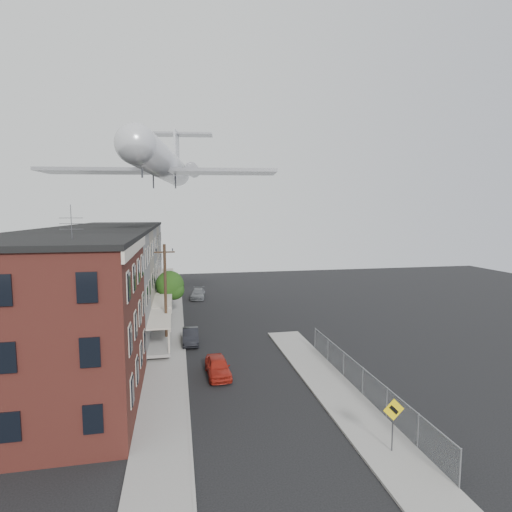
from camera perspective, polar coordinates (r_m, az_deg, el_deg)
The scene contains 19 objects.
ground at distance 21.73m, azimuth 2.85°, elevation -26.45°, with size 120.00×120.00×0.00m, color black.
sidewalk_left at distance 43.35m, azimuth -12.33°, elevation -9.59°, with size 3.00×62.00×0.12m, color gray.
sidewalk_right at distance 28.28m, azimuth 11.14°, elevation -18.29°, with size 3.00×26.00×0.12m, color gray.
curb_left at distance 43.34m, azimuth -10.38°, elevation -9.54°, with size 0.15×62.00×0.14m, color gray.
curb_right at distance 27.80m, azimuth 8.22°, elevation -18.66°, with size 0.15×26.00×0.14m, color gray.
corner_building at distance 26.66m, azimuth -27.50°, elevation -8.76°, with size 10.31×12.30×12.15m.
row_house_a at distance 35.65m, azimuth -23.20°, elevation -4.99°, with size 11.98×7.00×10.30m.
row_house_b at distance 42.42m, azimuth -21.27°, elevation -3.20°, with size 11.98×7.00×10.30m.
row_house_c at distance 49.25m, azimuth -19.87°, elevation -1.90°, with size 11.98×7.00×10.30m.
row_house_d at distance 56.13m, azimuth -18.82°, elevation -0.92°, with size 11.98×7.00×10.30m.
row_house_e at distance 63.03m, azimuth -18.00°, elevation -0.16°, with size 11.98×7.00×10.30m.
chainlink_fence at distance 27.65m, azimuth 15.01°, elevation -16.85°, with size 0.06×18.06×1.90m.
warning_sign at distance 21.87m, azimuth 19.02°, elevation -20.88°, with size 1.10×0.11×2.80m.
utility_pole at distance 36.44m, azimuth -12.81°, elevation -5.14°, with size 1.80×0.26×9.00m.
street_tree at distance 46.41m, azimuth -12.06°, elevation -4.24°, with size 3.22×3.20×5.20m.
car_near at distance 29.97m, azimuth -5.47°, elevation -15.45°, with size 1.62×4.03×1.37m, color #AA2215.
car_mid at distance 37.16m, azimuth -9.34°, elevation -11.23°, with size 1.40×4.03×1.33m, color black.
car_far at distance 55.75m, azimuth -8.30°, elevation -5.35°, with size 1.86×4.58×1.33m, color slate.
airplane at distance 44.05m, azimuth -13.09°, elevation 12.74°, with size 23.55×26.89×7.74m.
Camera 1 is at (-4.53, -17.75, 11.70)m, focal length 28.00 mm.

